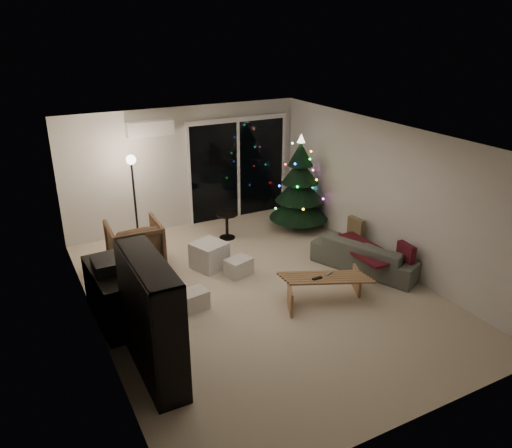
{
  "coord_description": "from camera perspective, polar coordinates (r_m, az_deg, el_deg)",
  "views": [
    {
      "loc": [
        -3.32,
        -6.21,
        4.04
      ],
      "look_at": [
        0.1,
        0.3,
        1.05
      ],
      "focal_mm": 35.0,
      "sensor_mm": 36.0,
      "label": 1
    }
  ],
  "objects": [
    {
      "name": "room",
      "position": [
        9.09,
        -1.51,
        2.7
      ],
      "size": [
        6.5,
        7.51,
        2.6
      ],
      "color": "beige",
      "rests_on": "ground"
    },
    {
      "name": "bookshelf",
      "position": [
        6.14,
        -13.58,
        -10.82
      ],
      "size": [
        0.48,
        1.55,
        1.53
      ],
      "primitive_type": null,
      "rotation": [
        0.0,
        0.0,
        -0.06
      ],
      "color": "black",
      "rests_on": "floor"
    },
    {
      "name": "media_cabinet",
      "position": [
        7.47,
        -16.08,
        -7.88
      ],
      "size": [
        0.56,
        1.34,
        0.82
      ],
      "primitive_type": "cube",
      "rotation": [
        0.0,
        0.0,
        0.05
      ],
      "color": "black",
      "rests_on": "floor"
    },
    {
      "name": "stereo",
      "position": [
        7.25,
        -16.5,
        -4.45
      ],
      "size": [
        0.42,
        0.49,
        0.18
      ],
      "primitive_type": "cube",
      "color": "black",
      "rests_on": "media_cabinet"
    },
    {
      "name": "armchair",
      "position": [
        9.02,
        -13.66,
        -2.24
      ],
      "size": [
        0.92,
        0.94,
        0.83
      ],
      "primitive_type": "imported",
      "rotation": [
        0.0,
        0.0,
        3.1
      ],
      "color": "#4E3425",
      "rests_on": "floor"
    },
    {
      "name": "ottoman",
      "position": [
        8.8,
        -5.35,
        -3.59
      ],
      "size": [
        0.67,
        0.67,
        0.47
      ],
      "primitive_type": "cube",
      "rotation": [
        0.0,
        0.0,
        0.37
      ],
      "color": "silver",
      "rests_on": "floor"
    },
    {
      "name": "cardboard_box_a",
      "position": [
        7.66,
        -7.17,
        -8.59
      ],
      "size": [
        0.45,
        0.37,
        0.29
      ],
      "primitive_type": "cube",
      "rotation": [
        0.0,
        0.0,
        0.14
      ],
      "color": "silver",
      "rests_on": "floor"
    },
    {
      "name": "cardboard_box_b",
      "position": [
        8.56,
        -2.0,
        -4.92
      ],
      "size": [
        0.51,
        0.44,
        0.3
      ],
      "primitive_type": "cube",
      "rotation": [
        0.0,
        0.0,
        0.31
      ],
      "color": "silver",
      "rests_on": "floor"
    },
    {
      "name": "side_table",
      "position": [
        9.95,
        -3.34,
        -0.21
      ],
      "size": [
        0.52,
        0.52,
        0.52
      ],
      "primitive_type": "cylinder",
      "rotation": [
        0.0,
        0.0,
        0.3
      ],
      "color": "black",
      "rests_on": "floor"
    },
    {
      "name": "floor_lamp",
      "position": [
        9.58,
        -13.63,
        2.23
      ],
      "size": [
        0.28,
        0.28,
        1.76
      ],
      "primitive_type": "cylinder",
      "color": "black",
      "rests_on": "floor"
    },
    {
      "name": "sofa",
      "position": [
        8.92,
        12.58,
        -3.4
      ],
      "size": [
        1.42,
        2.02,
        0.55
      ],
      "primitive_type": "imported",
      "rotation": [
        0.0,
        0.0,
        1.98
      ],
      "color": "#50554C",
      "rests_on": "floor"
    },
    {
      "name": "sofa_throw",
      "position": [
        8.81,
        12.14,
        -2.81
      ],
      "size": [
        0.59,
        1.36,
        0.05
      ],
      "primitive_type": "cube",
      "color": "#4F1018",
      "rests_on": "sofa"
    },
    {
      "name": "cushion_a",
      "position": [
        9.43,
        11.36,
        -0.37
      ],
      "size": [
        0.14,
        0.37,
        0.36
      ],
      "primitive_type": "cube",
      "rotation": [
        0.0,
        0.0,
        0.09
      ],
      "color": "#706347",
      "rests_on": "sofa"
    },
    {
      "name": "cushion_b",
      "position": [
        8.56,
        16.75,
        -3.32
      ],
      "size": [
        0.13,
        0.37,
        0.36
      ],
      "primitive_type": "cube",
      "rotation": [
        0.0,
        0.0,
        -0.07
      ],
      "color": "#4F1018",
      "rests_on": "sofa"
    },
    {
      "name": "coffee_table",
      "position": [
        7.85,
        7.85,
        -7.31
      ],
      "size": [
        1.38,
        0.96,
        0.41
      ],
      "primitive_type": null,
      "rotation": [
        0.0,
        0.0,
        -0.43
      ],
      "color": "#956643",
      "rests_on": "floor"
    },
    {
      "name": "remote_a",
      "position": [
        7.67,
        7.01,
        -6.17
      ],
      "size": [
        0.16,
        0.05,
        0.02
      ],
      "primitive_type": "cube",
      "color": "black",
      "rests_on": "coffee_table"
    },
    {
      "name": "remote_b",
      "position": [
        7.84,
        8.32,
        -5.59
      ],
      "size": [
        0.16,
        0.09,
        0.02
      ],
      "primitive_type": "cube",
      "rotation": [
        0.0,
        0.0,
        0.35
      ],
      "color": "slate",
      "rests_on": "coffee_table"
    },
    {
      "name": "christmas_tree",
      "position": [
        10.25,
        5.02,
        4.76
      ],
      "size": [
        1.55,
        1.55,
        1.99
      ],
      "primitive_type": "cone",
      "rotation": [
        0.0,
        0.0,
        0.32
      ],
      "color": "black",
      "rests_on": "floor"
    }
  ]
}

